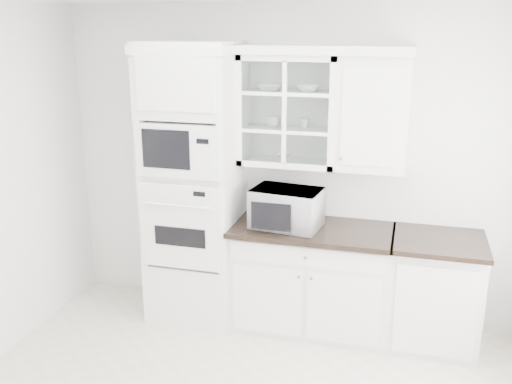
% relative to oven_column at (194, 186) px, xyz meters
% --- Properties ---
extents(room_shell, '(4.00, 3.50, 2.70)m').
position_rel_oven_column_xyz_m(room_shell, '(0.75, -0.99, 0.58)').
color(room_shell, white).
rests_on(room_shell, ground).
extents(oven_column, '(0.76, 0.68, 2.40)m').
position_rel_oven_column_xyz_m(oven_column, '(0.00, 0.00, 0.00)').
color(oven_column, white).
rests_on(oven_column, ground).
extents(base_cabinet_run, '(1.32, 0.67, 0.92)m').
position_rel_oven_column_xyz_m(base_cabinet_run, '(1.03, 0.03, -0.74)').
color(base_cabinet_run, white).
rests_on(base_cabinet_run, ground).
extents(extra_base_cabinet, '(0.72, 0.67, 0.92)m').
position_rel_oven_column_xyz_m(extra_base_cabinet, '(2.03, 0.03, -0.74)').
color(extra_base_cabinet, white).
rests_on(extra_base_cabinet, ground).
extents(upper_cabinet_glass, '(0.80, 0.33, 0.90)m').
position_rel_oven_column_xyz_m(upper_cabinet_glass, '(0.78, 0.17, 0.65)').
color(upper_cabinet_glass, white).
rests_on(upper_cabinet_glass, room_shell).
extents(upper_cabinet_solid, '(0.55, 0.33, 0.90)m').
position_rel_oven_column_xyz_m(upper_cabinet_solid, '(1.46, 0.17, 0.65)').
color(upper_cabinet_solid, white).
rests_on(upper_cabinet_solid, room_shell).
extents(crown_molding, '(2.14, 0.38, 0.07)m').
position_rel_oven_column_xyz_m(crown_molding, '(0.68, 0.14, 1.14)').
color(crown_molding, white).
rests_on(crown_molding, room_shell).
extents(countertop_microwave, '(0.61, 0.53, 0.32)m').
position_rel_oven_column_xyz_m(countertop_microwave, '(0.82, -0.01, -0.12)').
color(countertop_microwave, white).
rests_on(countertop_microwave, base_cabinet_run).
extents(bowl_a, '(0.23, 0.23, 0.05)m').
position_rel_oven_column_xyz_m(bowl_a, '(0.63, 0.15, 0.84)').
color(bowl_a, white).
rests_on(bowl_a, upper_cabinet_glass).
extents(bowl_b, '(0.20, 0.20, 0.06)m').
position_rel_oven_column_xyz_m(bowl_b, '(0.93, 0.16, 0.84)').
color(bowl_b, white).
rests_on(bowl_b, upper_cabinet_glass).
extents(cup_a, '(0.13, 0.13, 0.09)m').
position_rel_oven_column_xyz_m(cup_a, '(0.65, 0.17, 0.55)').
color(cup_a, white).
rests_on(cup_a, upper_cabinet_glass).
extents(cup_b, '(0.09, 0.09, 0.08)m').
position_rel_oven_column_xyz_m(cup_b, '(0.91, 0.17, 0.55)').
color(cup_b, white).
rests_on(cup_b, upper_cabinet_glass).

